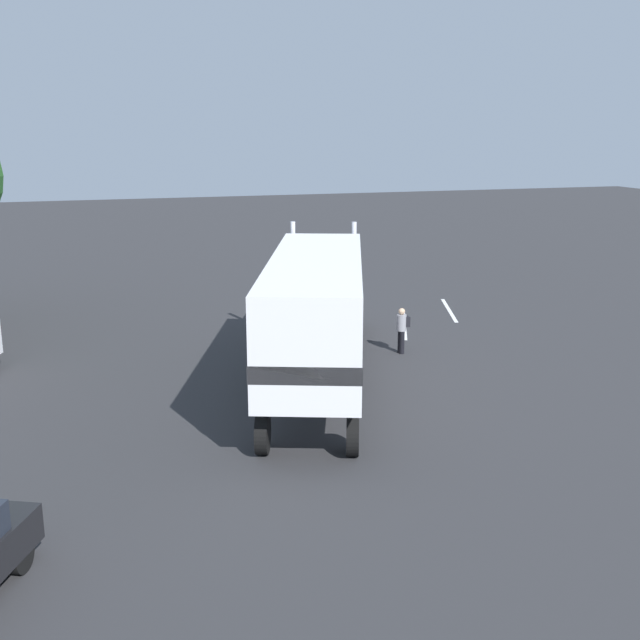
# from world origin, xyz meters

# --- Properties ---
(ground_plane) EXTENTS (120.00, 120.00, 0.00)m
(ground_plane) POSITION_xyz_m (0.00, 0.00, 0.00)
(ground_plane) COLOR #2D2D30
(lane_stripe_near) EXTENTS (4.14, 1.80, 0.01)m
(lane_stripe_near) POSITION_xyz_m (-0.47, -3.50, 0.01)
(lane_stripe_near) COLOR silver
(lane_stripe_near) RESTS_ON ground_plane
(lane_stripe_mid) EXTENTS (4.23, 1.54, 0.01)m
(lane_stripe_mid) POSITION_xyz_m (1.45, -6.44, 0.01)
(lane_stripe_mid) COLOR silver
(lane_stripe_mid) RESTS_ON ground_plane
(semi_truck) EXTENTS (14.16, 7.14, 4.50)m
(semi_truck) POSITION_xyz_m (-6.37, 1.95, 2.52)
(semi_truck) COLOR white
(semi_truck) RESTS_ON ground_plane
(person_bystander) EXTENTS (0.34, 0.45, 1.63)m
(person_bystander) POSITION_xyz_m (-4.01, -1.88, 0.89)
(person_bystander) COLOR black
(person_bystander) RESTS_ON ground_plane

